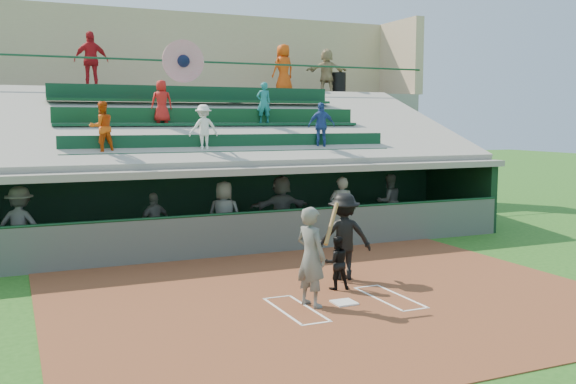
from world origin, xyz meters
name	(u,v)px	position (x,y,z in m)	size (l,w,h in m)	color
ground	(344,304)	(0.00, 0.00, 0.00)	(100.00, 100.00, 0.00)	#235618
dirt_slab	(332,297)	(0.00, 0.50, 0.01)	(11.00, 9.00, 0.02)	brown
home_plate	(344,302)	(0.00, 0.00, 0.04)	(0.43, 0.43, 0.03)	white
batters_box_chalk	(344,303)	(0.00, 0.00, 0.02)	(2.65, 1.85, 0.01)	white
dugout_floor	(232,242)	(0.00, 6.75, 0.02)	(16.00, 3.50, 0.04)	gray
concourse_slab	(175,153)	(0.00, 13.50, 2.30)	(20.00, 3.00, 4.60)	gray
grandstand	(196,158)	(-0.01, 10.51, 2.26)	(20.40, 10.40, 7.80)	#535852
batter_at_plate	(311,256)	(-0.66, 0.10, 0.98)	(0.95, 0.82, 1.95)	#545652
catcher	(336,263)	(0.35, 0.99, 0.58)	(0.55, 0.42, 1.12)	black
home_umpire	(344,236)	(0.91, 1.70, 0.98)	(1.24, 0.71, 1.91)	black
dugout_bench	(227,226)	(0.28, 8.11, 0.26)	(14.81, 0.44, 0.44)	olive
dugout_player_a	(20,225)	(-5.62, 6.14, 0.98)	(1.22, 0.70, 1.89)	#565954
dugout_player_b	(155,222)	(-2.33, 6.22, 0.83)	(0.93, 0.39, 1.58)	#5B5F59
dugout_player_c	(224,216)	(-0.56, 5.70, 0.97)	(0.91, 0.59, 1.87)	#555753
dugout_player_d	(281,209)	(1.32, 6.23, 1.00)	(1.77, 0.56, 1.91)	#51544F
dugout_player_e	(342,210)	(2.83, 5.38, 0.99)	(0.69, 0.45, 1.89)	#5E605B
dugout_player_f	(389,201)	(5.38, 6.90, 0.92)	(0.85, 0.67, 1.76)	#5D615B
trash_bin	(339,83)	(6.81, 13.11, 5.04)	(0.58, 0.58, 0.87)	black
concourse_staff_a	(91,60)	(-3.02, 12.91, 5.60)	(1.17, 0.49, 1.99)	#B0141A
concourse_staff_b	(283,69)	(4.35, 13.16, 5.56)	(0.94, 0.61, 1.92)	#C8420B
concourse_staff_c	(327,71)	(6.24, 13.08, 5.50)	(1.68, 0.53, 1.81)	tan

